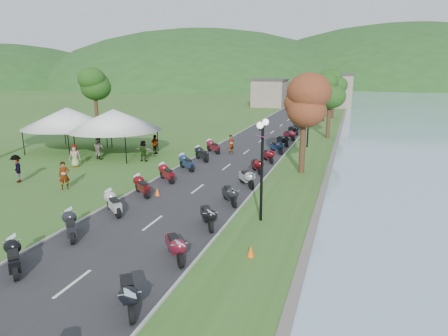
% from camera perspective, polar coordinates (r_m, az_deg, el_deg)
% --- Properties ---
extents(road, '(7.00, 120.00, 0.02)m').
position_cam_1_polar(road, '(42.13, 5.32, 3.90)').
color(road, '#2B2B2D').
rests_on(road, ground).
extents(hills_backdrop, '(360.00, 120.00, 76.00)m').
position_cam_1_polar(hills_backdrop, '(200.80, 15.74, 11.52)').
color(hills_backdrop, '#285621').
rests_on(hills_backdrop, ground).
extents(far_building, '(18.00, 16.00, 5.00)m').
position_cam_1_polar(far_building, '(86.32, 10.81, 10.62)').
color(far_building, gray).
rests_on(far_building, ground).
extents(moto_row_left, '(2.60, 37.97, 1.10)m').
position_cam_1_polar(moto_row_left, '(20.56, -18.22, -6.28)').
color(moto_row_left, '#331411').
rests_on(moto_row_left, ground).
extents(moto_row_right, '(2.60, 48.90, 1.10)m').
position_cam_1_polar(moto_row_right, '(27.52, 4.00, -0.45)').
color(moto_row_right, '#331411').
rests_on(moto_row_right, ground).
extents(vendor_tent_main, '(5.44, 5.44, 4.00)m').
position_cam_1_polar(vendor_tent_main, '(36.21, -15.36, 4.96)').
color(vendor_tent_main, silver).
rests_on(vendor_tent_main, ground).
extents(vendor_tent_side, '(5.35, 5.35, 4.00)m').
position_cam_1_polar(vendor_tent_side, '(39.05, -21.34, 5.14)').
color(vendor_tent_side, silver).
rests_on(vendor_tent_side, ground).
extents(tree_lakeside, '(2.84, 2.84, 7.88)m').
position_cam_1_polar(tree_lakeside, '(29.02, 11.33, 6.88)').
color(tree_lakeside, '#265618').
rests_on(tree_lakeside, ground).
extents(pedestrian_a, '(0.80, 0.79, 1.78)m').
position_cam_1_polar(pedestrian_a, '(27.20, -21.70, -2.83)').
color(pedestrian_a, slate).
rests_on(pedestrian_a, ground).
extents(pedestrian_b, '(1.04, 0.82, 1.89)m').
position_cam_1_polar(pedestrian_b, '(35.22, -17.35, 1.25)').
color(pedestrian_b, slate).
rests_on(pedestrian_b, ground).
extents(pedestrian_c, '(1.25, 1.15, 1.87)m').
position_cam_1_polar(pedestrian_c, '(30.15, -27.29, -1.81)').
color(pedestrian_c, slate).
rests_on(pedestrian_c, ground).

